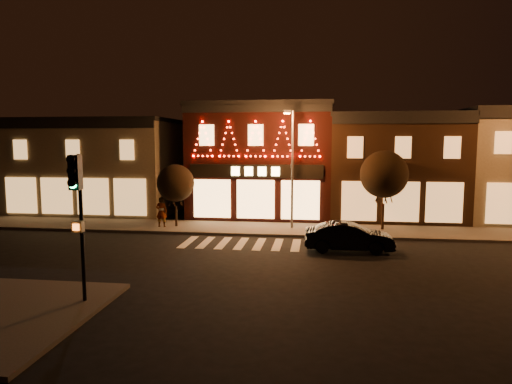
% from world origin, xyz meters
% --- Properties ---
extents(ground, '(120.00, 120.00, 0.00)m').
position_xyz_m(ground, '(0.00, 0.00, 0.00)').
color(ground, black).
rests_on(ground, ground).
extents(sidewalk_far, '(44.00, 4.00, 0.15)m').
position_xyz_m(sidewalk_far, '(2.00, 8.00, 0.07)').
color(sidewalk_far, '#47423D').
rests_on(sidewalk_far, ground).
extents(building_left, '(12.20, 8.28, 7.30)m').
position_xyz_m(building_left, '(-13.00, 13.99, 3.66)').
color(building_left, '#655D48').
rests_on(building_left, ground).
extents(building_pulp, '(10.20, 8.34, 8.30)m').
position_xyz_m(building_pulp, '(0.00, 13.98, 4.16)').
color(building_pulp, black).
rests_on(building_pulp, ground).
extents(building_right_a, '(9.20, 8.28, 7.50)m').
position_xyz_m(building_right_a, '(9.50, 13.99, 3.76)').
color(building_right_a, '#362113').
rests_on(building_right_a, ground).
extents(traffic_signal_near, '(0.36, 0.52, 5.03)m').
position_xyz_m(traffic_signal_near, '(-3.81, -6.11, 3.69)').
color(traffic_signal_near, black).
rests_on(traffic_signal_near, sidewalk_near).
extents(streetlamp_mid, '(0.58, 1.68, 7.31)m').
position_xyz_m(streetlamp_mid, '(2.50, 8.01, 4.44)').
color(streetlamp_mid, '#59595E').
rests_on(streetlamp_mid, sidewalk_far).
extents(tree_left, '(2.38, 2.38, 3.98)m').
position_xyz_m(tree_left, '(-4.87, 7.78, 2.93)').
color(tree_left, black).
rests_on(tree_left, sidewalk_far).
extents(tree_right, '(2.92, 2.92, 4.88)m').
position_xyz_m(tree_right, '(8.16, 8.49, 3.57)').
color(tree_right, black).
rests_on(tree_right, sidewalk_far).
extents(dark_sedan, '(4.49, 1.64, 1.47)m').
position_xyz_m(dark_sedan, '(5.72, 3.07, 0.73)').
color(dark_sedan, black).
rests_on(dark_sedan, ground).
extents(pedestrian, '(0.71, 0.48, 1.93)m').
position_xyz_m(pedestrian, '(-5.72, 7.42, 1.11)').
color(pedestrian, gray).
rests_on(pedestrian, sidewalk_far).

